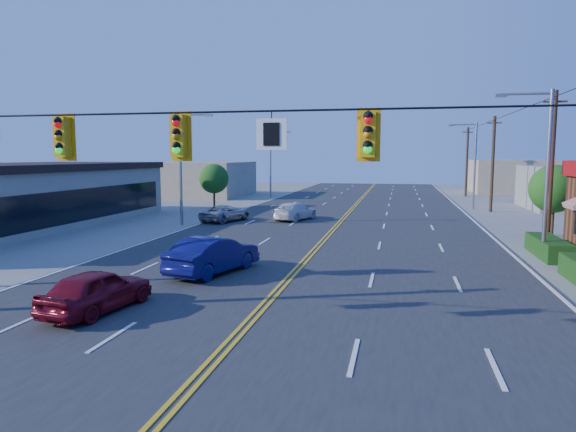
% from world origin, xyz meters
% --- Properties ---
extents(ground, '(160.00, 160.00, 0.00)m').
position_xyz_m(ground, '(0.00, 0.00, 0.00)').
color(ground, gray).
rests_on(ground, ground).
extents(road, '(20.00, 120.00, 0.06)m').
position_xyz_m(road, '(0.00, 20.00, 0.03)').
color(road, '#2D2D30').
rests_on(road, ground).
extents(signal_span, '(24.32, 0.34, 9.00)m').
position_xyz_m(signal_span, '(-0.12, 0.00, 4.89)').
color(signal_span, '#47301E').
rests_on(signal_span, ground).
extents(strip_mall, '(10.40, 26.40, 4.40)m').
position_xyz_m(strip_mall, '(-22.00, 18.00, 2.25)').
color(strip_mall, tan).
rests_on(strip_mall, ground).
extents(streetlight_se, '(2.55, 0.25, 8.00)m').
position_xyz_m(streetlight_se, '(10.79, 14.00, 4.51)').
color(streetlight_se, gray).
rests_on(streetlight_se, ground).
extents(streetlight_ne, '(2.55, 0.25, 8.00)m').
position_xyz_m(streetlight_ne, '(10.79, 38.00, 4.51)').
color(streetlight_ne, gray).
rests_on(streetlight_ne, ground).
extents(streetlight_sw, '(2.55, 0.25, 8.00)m').
position_xyz_m(streetlight_sw, '(-10.79, 22.00, 4.51)').
color(streetlight_sw, gray).
rests_on(streetlight_sw, ground).
extents(streetlight_nw, '(2.55, 0.25, 8.00)m').
position_xyz_m(streetlight_nw, '(-10.79, 48.00, 4.51)').
color(streetlight_nw, gray).
rests_on(streetlight_nw, ground).
extents(utility_pole_near, '(0.28, 0.28, 8.40)m').
position_xyz_m(utility_pole_near, '(12.20, 18.00, 4.20)').
color(utility_pole_near, '#47301E').
rests_on(utility_pole_near, ground).
extents(utility_pole_mid, '(0.28, 0.28, 8.40)m').
position_xyz_m(utility_pole_mid, '(12.20, 36.00, 4.20)').
color(utility_pole_mid, '#47301E').
rests_on(utility_pole_mid, ground).
extents(utility_pole_far, '(0.28, 0.28, 8.40)m').
position_xyz_m(utility_pole_far, '(12.20, 54.00, 4.20)').
color(utility_pole_far, '#47301E').
rests_on(utility_pole_far, ground).
extents(tree_kfc_rear, '(2.94, 2.94, 4.41)m').
position_xyz_m(tree_kfc_rear, '(13.50, 22.00, 2.93)').
color(tree_kfc_rear, '#47301E').
rests_on(tree_kfc_rear, ground).
extents(tree_west, '(2.80, 2.80, 4.20)m').
position_xyz_m(tree_west, '(-13.00, 34.00, 2.79)').
color(tree_west, '#47301E').
rests_on(tree_west, ground).
extents(bld_west_far, '(11.00, 12.00, 4.20)m').
position_xyz_m(bld_west_far, '(-20.00, 48.00, 2.10)').
color(bld_west_far, tan).
rests_on(bld_west_far, ground).
extents(bld_east_far, '(10.00, 10.00, 4.40)m').
position_xyz_m(bld_east_far, '(19.00, 62.00, 2.20)').
color(bld_east_far, tan).
rests_on(bld_east_far, ground).
extents(car_magenta, '(2.20, 4.20, 1.36)m').
position_xyz_m(car_magenta, '(-4.98, 2.00, 0.68)').
color(car_magenta, maroon).
rests_on(car_magenta, ground).
extents(car_blue, '(2.89, 4.96, 1.54)m').
position_xyz_m(car_blue, '(-3.29, 7.82, 0.77)').
color(car_blue, '#0D0E51').
rests_on(car_blue, ground).
extents(car_white, '(3.14, 4.94, 1.33)m').
position_xyz_m(car_white, '(-3.57, 26.19, 0.67)').
color(car_white, silver).
rests_on(car_white, ground).
extents(car_silver, '(3.29, 4.77, 1.21)m').
position_xyz_m(car_silver, '(-8.49, 24.29, 0.61)').
color(car_silver, '#9D9DA2').
rests_on(car_silver, ground).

